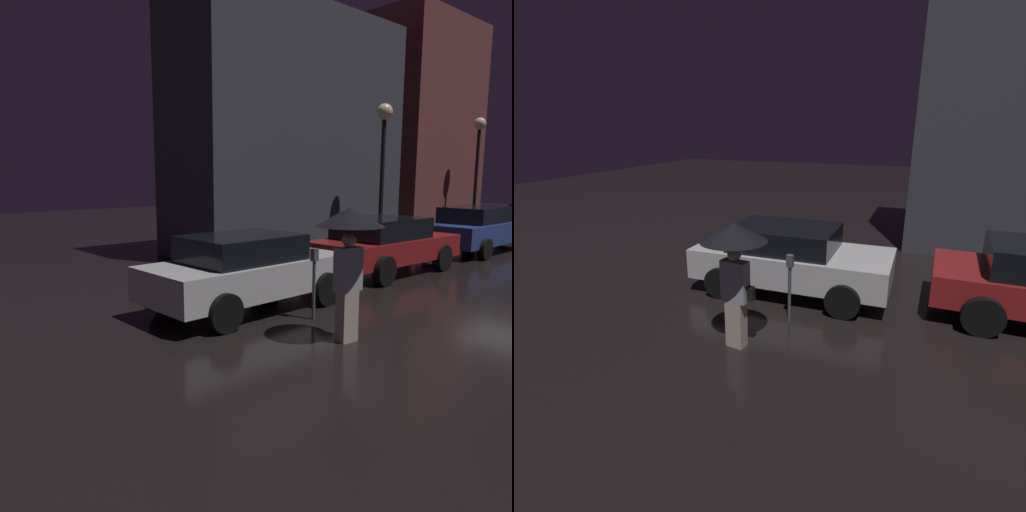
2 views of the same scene
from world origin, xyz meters
TOP-DOWN VIEW (x-y plane):
  - parked_car_white at (-9.59, 1.25)m, footprint 4.15×1.97m
  - pedestrian_with_umbrella at (-9.69, -1.23)m, footprint 1.05×1.05m
  - parking_meter at (-9.16, -0.09)m, footprint 0.12×0.10m

SIDE VIEW (x-z plane):
  - parked_car_white at x=-9.59m, z-range 0.04..1.49m
  - parking_meter at x=-9.16m, z-range 0.15..1.44m
  - pedestrian_with_umbrella at x=-9.69m, z-range 0.60..2.70m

